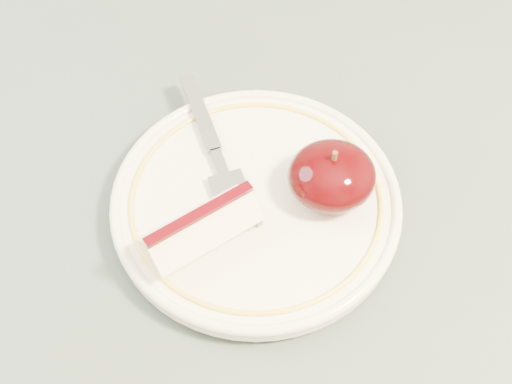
{
  "coord_description": "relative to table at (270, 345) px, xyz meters",
  "views": [
    {
      "loc": [
        -0.04,
        -0.23,
        1.22
      ],
      "look_at": [
        -0.0,
        0.08,
        0.78
      ],
      "focal_mm": 50.0,
      "sensor_mm": 36.0,
      "label": 1
    }
  ],
  "objects": [
    {
      "name": "fork",
      "position": [
        -0.03,
        0.12,
        0.11
      ],
      "size": [
        0.05,
        0.16,
        0.0
      ],
      "rotation": [
        0.0,
        0.0,
        1.78
      ],
      "color": "gray",
      "rests_on": "plate"
    },
    {
      "name": "apple_wedge",
      "position": [
        -0.05,
        0.04,
        0.12
      ],
      "size": [
        0.09,
        0.07,
        0.04
      ],
      "rotation": [
        0.0,
        0.0,
        0.47
      ],
      "color": "#F7E8B6",
      "rests_on": "plate"
    },
    {
      "name": "table",
      "position": [
        0.0,
        0.0,
        0.0
      ],
      "size": [
        0.9,
        0.9,
        0.75
      ],
      "color": "brown",
      "rests_on": "ground"
    },
    {
      "name": "apple_half",
      "position": [
        0.05,
        0.08,
        0.13
      ],
      "size": [
        0.07,
        0.06,
        0.05
      ],
      "color": "black",
      "rests_on": "plate"
    },
    {
      "name": "plate",
      "position": [
        -0.0,
        0.08,
        0.1
      ],
      "size": [
        0.23,
        0.23,
        0.02
      ],
      "color": "#F1E6CA",
      "rests_on": "table"
    }
  ]
}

